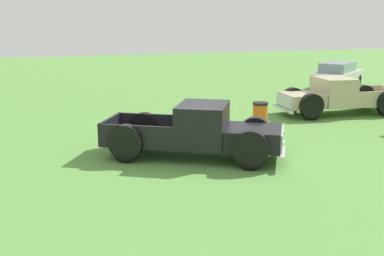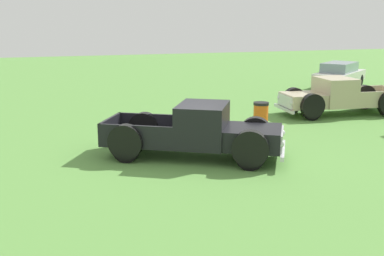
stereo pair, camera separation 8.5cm
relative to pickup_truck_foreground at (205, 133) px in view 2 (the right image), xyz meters
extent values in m
plane|color=#5B9342|center=(-0.45, -0.32, -0.78)|extent=(80.00, 80.00, 0.00)
cube|color=black|center=(0.70, 1.25, -0.08)|extent=(2.20, 2.19, 0.59)
cube|color=silver|center=(1.10, 1.96, -0.08)|extent=(1.31, 0.77, 0.49)
sphere|color=silver|center=(0.52, 2.26, -0.05)|extent=(0.21, 0.21, 0.21)
sphere|color=silver|center=(1.66, 1.63, -0.05)|extent=(0.21, 0.21, 0.21)
cube|color=black|center=(-0.03, -0.06, 0.24)|extent=(2.24, 2.09, 1.23)
cube|color=#8C9EA8|center=(0.29, 0.51, 0.51)|extent=(1.37, 0.79, 0.54)
cube|color=black|center=(-0.92, -1.64, -0.32)|extent=(2.66, 2.83, 0.11)
cube|color=black|center=(-1.66, -1.23, 0.03)|extent=(1.17, 2.00, 0.59)
cube|color=black|center=(-0.18, -2.06, 0.03)|extent=(1.17, 2.00, 0.59)
cube|color=black|center=(-1.45, -2.58, 0.03)|extent=(1.60, 0.95, 0.59)
cylinder|color=black|center=(-0.08, 1.69, -0.37)|extent=(0.60, 0.82, 0.81)
cylinder|color=#B7B7BC|center=(-0.09, 1.69, -0.37)|extent=(0.38, 0.41, 0.32)
cylinder|color=black|center=(-0.08, 1.69, -0.17)|extent=(0.76, 1.04, 1.03)
cylinder|color=black|center=(1.48, 0.81, -0.37)|extent=(0.60, 0.82, 0.81)
cylinder|color=#B7B7BC|center=(1.49, 0.80, -0.37)|extent=(0.38, 0.41, 0.32)
cylinder|color=black|center=(1.48, 0.81, -0.17)|extent=(0.76, 1.04, 1.03)
cylinder|color=black|center=(-1.83, -1.44, -0.37)|extent=(0.60, 0.82, 0.81)
cylinder|color=#B7B7BC|center=(-1.84, -1.43, -0.37)|extent=(0.38, 0.41, 0.32)
cylinder|color=black|center=(-1.83, -1.44, -0.17)|extent=(0.76, 1.04, 1.03)
cylinder|color=black|center=(-0.27, -2.31, -0.37)|extent=(0.60, 0.82, 0.81)
cylinder|color=#B7B7BC|center=(-0.26, -2.32, -0.37)|extent=(0.38, 0.41, 0.32)
cylinder|color=black|center=(-0.27, -2.31, -0.17)|extent=(0.76, 1.04, 1.03)
cube|color=silver|center=(1.12, 2.00, -0.41)|extent=(1.75, 1.05, 0.13)
cube|color=#C6B793|center=(-4.60, 5.99, -0.10)|extent=(1.71, 1.69, 0.57)
cube|color=silver|center=(-4.66, 5.19, -0.10)|extent=(1.43, 0.18, 0.48)
sphere|color=silver|center=(-4.03, 5.16, -0.07)|extent=(0.21, 0.21, 0.21)
sphere|color=silver|center=(-5.29, 5.26, -0.07)|extent=(0.21, 0.21, 0.21)
cube|color=#C6B793|center=(-4.48, 7.45, 0.22)|extent=(1.85, 1.49, 1.20)
cube|color=#8C9EA8|center=(-4.53, 6.81, 0.48)|extent=(1.51, 0.16, 0.53)
cube|color=#C6B793|center=(-4.34, 9.22, -0.33)|extent=(1.92, 2.33, 0.10)
cube|color=#C6B793|center=(-3.51, 9.15, 0.01)|extent=(0.26, 2.19, 0.57)
cube|color=#C6B793|center=(-5.17, 9.28, 0.01)|extent=(0.26, 2.19, 0.57)
cylinder|color=black|center=(-3.72, 5.92, -0.38)|extent=(0.29, 0.81, 0.79)
cylinder|color=#B7B7BC|center=(-3.71, 5.92, -0.38)|extent=(0.28, 0.34, 0.32)
cylinder|color=black|center=(-3.72, 5.92, -0.18)|extent=(0.37, 1.02, 1.00)
cylinder|color=black|center=(-5.47, 6.06, -0.38)|extent=(0.29, 0.81, 0.79)
cylinder|color=#B7B7BC|center=(-5.48, 6.06, -0.38)|extent=(0.28, 0.34, 0.32)
cylinder|color=black|center=(-5.47, 6.06, -0.18)|extent=(0.37, 1.02, 1.00)
cylinder|color=black|center=(-5.19, 9.55, -0.38)|extent=(0.29, 0.81, 0.79)
cylinder|color=#B7B7BC|center=(-5.20, 9.55, -0.38)|extent=(0.28, 0.34, 0.32)
cylinder|color=black|center=(-5.19, 9.55, -0.18)|extent=(0.37, 1.02, 1.00)
cube|color=silver|center=(-4.66, 5.15, -0.42)|extent=(1.91, 0.26, 0.13)
cube|color=silver|center=(-11.61, 12.60, -0.15)|extent=(4.14, 4.64, 0.61)
cube|color=#7F939E|center=(-11.52, 12.48, 0.43)|extent=(2.72, 2.91, 0.56)
cylinder|color=black|center=(-13.17, 13.32, -0.46)|extent=(0.55, 0.64, 0.65)
cylinder|color=black|center=(-11.89, 14.29, -0.46)|extent=(0.55, 0.64, 0.65)
cylinder|color=black|center=(-11.34, 10.91, -0.46)|extent=(0.55, 0.64, 0.65)
cylinder|color=black|center=(-10.06, 11.89, -0.46)|extent=(0.55, 0.64, 0.65)
cylinder|color=orange|center=(-3.31, 3.42, -0.35)|extent=(0.56, 0.56, 0.85)
cylinder|color=black|center=(-3.31, 3.42, 0.12)|extent=(0.59, 0.59, 0.10)
camera|label=1|loc=(12.97, -4.61, 3.34)|focal=44.75mm
camera|label=2|loc=(13.00, -4.53, 3.34)|focal=44.75mm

